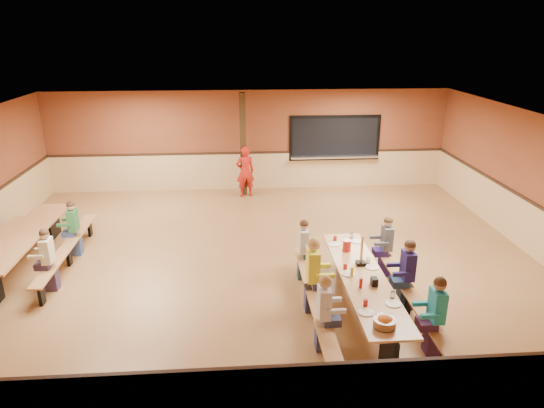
{
  "coord_description": "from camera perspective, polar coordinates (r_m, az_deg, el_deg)",
  "views": [
    {
      "loc": [
        -0.38,
        -9.39,
        4.67
      ],
      "look_at": [
        0.34,
        0.31,
        1.15
      ],
      "focal_mm": 32.0,
      "sensor_mm": 36.0,
      "label": 1
    }
  ],
  "objects": [
    {
      "name": "punch_pitcher",
      "position": [
        9.22,
        8.79,
        -4.85
      ],
      "size": [
        0.16,
        0.16,
        0.22
      ],
      "primitive_type": "cylinder",
      "color": "red",
      "rests_on": "cafeteria_table_main"
    },
    {
      "name": "table_paddle",
      "position": [
        8.73,
        10.44,
        -6.24
      ],
      "size": [
        0.16,
        0.16,
        0.56
      ],
      "color": "black",
      "rests_on": "cafeteria_table_main"
    },
    {
      "name": "seated_child_white_left",
      "position": [
        7.54,
        6.11,
        -12.68
      ],
      "size": [
        0.39,
        0.32,
        1.25
      ],
      "primitive_type": null,
      "color": "silver",
      "rests_on": "ground"
    },
    {
      "name": "cafeteria_table_second",
      "position": [
        11.2,
        -26.99,
        -4.13
      ],
      "size": [
        1.91,
        3.7,
        0.74
      ],
      "color": "#AC7444",
      "rests_on": "ground"
    },
    {
      "name": "seated_child_grey_left",
      "position": [
        9.51,
        3.73,
        -5.43
      ],
      "size": [
        0.37,
        0.3,
        1.22
      ],
      "primitive_type": null,
      "color": "silver",
      "rests_on": "ground"
    },
    {
      "name": "napkin_dispenser",
      "position": [
        8.15,
        11.94,
        -8.92
      ],
      "size": [
        0.1,
        0.14,
        0.13
      ],
      "primitive_type": "cube",
      "color": "black",
      "rests_on": "cafeteria_table_main"
    },
    {
      "name": "chip_bowl",
      "position": [
        7.15,
        13.12,
        -13.36
      ],
      "size": [
        0.32,
        0.32,
        0.15
      ],
      "primitive_type": null,
      "color": "orange",
      "rests_on": "cafeteria_table_main"
    },
    {
      "name": "seated_child_tan_sec",
      "position": [
        10.01,
        -24.79,
        -6.01
      ],
      "size": [
        0.38,
        0.31,
        1.22
      ],
      "primitive_type": null,
      "color": "beige",
      "rests_on": "ground"
    },
    {
      "name": "seated_child_teal_right",
      "position": [
        7.81,
        18.7,
        -12.42
      ],
      "size": [
        0.4,
        0.33,
        1.27
      ],
      "primitive_type": null,
      "color": "teal",
      "rests_on": "ground"
    },
    {
      "name": "cafeteria_table_main",
      "position": [
        8.51,
        10.57,
        -9.62
      ],
      "size": [
        1.91,
        3.7,
        0.74
      ],
      "color": "#AC7444",
      "rests_on": "ground"
    },
    {
      "name": "seated_child_navy_right",
      "position": [
        8.83,
        15.6,
        -8.05
      ],
      "size": [
        0.41,
        0.33,
        1.29
      ],
      "primitive_type": null,
      "color": "navy",
      "rests_on": "ground"
    },
    {
      "name": "ground",
      "position": [
        10.5,
        -1.73,
        -6.53
      ],
      "size": [
        12.0,
        12.0,
        0.0
      ],
      "primitive_type": "plane",
      "color": "brown",
      "rests_on": "ground"
    },
    {
      "name": "room_envelope",
      "position": [
        10.21,
        -1.77,
        -3.06
      ],
      "size": [
        12.04,
        10.04,
        3.02
      ],
      "color": "brown",
      "rests_on": "ground"
    },
    {
      "name": "condiment_ketchup",
      "position": [
        8.02,
        10.41,
        -9.13
      ],
      "size": [
        0.06,
        0.06,
        0.17
      ],
      "primitive_type": "cylinder",
      "color": "#B2140F",
      "rests_on": "cafeteria_table_main"
    },
    {
      "name": "structural_post",
      "position": [
        14.16,
        -3.42,
        6.92
      ],
      "size": [
        0.18,
        0.18,
        3.0
      ],
      "primitive_type": "cube",
      "color": "#2F1F0F",
      "rests_on": "ground"
    },
    {
      "name": "seated_adult_yellow",
      "position": [
        8.46,
        4.8,
        -8.33
      ],
      "size": [
        0.44,
        0.36,
        1.36
      ],
      "primitive_type": null,
      "color": "yellow",
      "rests_on": "ground"
    },
    {
      "name": "standing_woman",
      "position": [
        14.19,
        -3.18,
        3.83
      ],
      "size": [
        0.62,
        0.48,
        1.5
      ],
      "primitive_type": "imported",
      "rotation": [
        0.0,
        0.0,
        3.37
      ],
      "color": "red",
      "rests_on": "ground"
    },
    {
      "name": "kitchen_pass_through",
      "position": [
        15.0,
        7.39,
        7.49
      ],
      "size": [
        2.78,
        0.28,
        1.38
      ],
      "color": "black",
      "rests_on": "ground"
    },
    {
      "name": "place_settings",
      "position": [
        8.39,
        10.68,
        -8.02
      ],
      "size": [
        0.65,
        3.3,
        0.11
      ],
      "primitive_type": null,
      "color": "beige",
      "rests_on": "cafeteria_table_main"
    },
    {
      "name": "seated_child_green_sec",
      "position": [
        11.32,
        -22.26,
        -2.71
      ],
      "size": [
        0.37,
        0.3,
        1.21
      ],
      "primitive_type": null,
      "color": "#2C6C3B",
      "rests_on": "ground"
    },
    {
      "name": "condiment_mustard",
      "position": [
        8.35,
        9.39,
        -7.84
      ],
      "size": [
        0.06,
        0.06,
        0.17
      ],
      "primitive_type": "cylinder",
      "color": "yellow",
      "rests_on": "cafeteria_table_main"
    },
    {
      "name": "seated_child_char_right",
      "position": [
        9.87,
        13.29,
        -4.93
      ],
      "size": [
        0.38,
        0.31,
        1.23
      ],
      "primitive_type": null,
      "color": "#4B4F56",
      "rests_on": "ground"
    }
  ]
}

